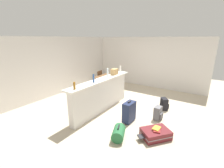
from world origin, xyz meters
TOP-DOWN VIEW (x-y plane):
  - ground_plane at (0.00, 0.00)m, footprint 13.00×13.00m
  - wall_back at (0.00, 3.05)m, footprint 6.60×0.10m
  - wall_right at (3.05, 0.30)m, footprint 0.10×6.00m
  - partition_half_wall at (-0.59, 0.36)m, footprint 2.80×0.20m
  - bar_countertop at (-0.59, 0.36)m, footprint 2.96×0.40m
  - bottle_amber at (-1.82, 0.31)m, footprint 0.06×0.06m
  - bottle_blue at (-1.04, 0.31)m, footprint 0.06×0.06m
  - bottle_clear at (-0.17, 0.40)m, footprint 0.07×0.07m
  - bottle_white at (0.63, 0.36)m, footprint 0.06×0.06m
  - grocery_bag at (0.21, 0.36)m, footprint 0.26×0.18m
  - dining_table at (1.17, 1.39)m, footprint 1.10×0.80m
  - dining_chair_near_partition at (1.09, 0.89)m, footprint 0.45×0.45m
  - dining_chair_far_side at (1.19, 1.95)m, footprint 0.45×0.45m
  - suitcase_flat_maroon at (-1.07, -1.70)m, footprint 0.85×0.82m
  - duffel_bag_green at (-1.61, -0.94)m, footprint 0.56×0.46m
  - backpack_black at (0.68, -1.43)m, footprint 0.34×0.34m
  - backpack_grey at (-0.13, -1.47)m, footprint 0.29×0.26m
  - suitcase_upright_navy at (-0.75, -0.78)m, footprint 0.45×0.26m
  - book_stack at (-1.08, -1.73)m, footprint 0.28×0.22m

SIDE VIEW (x-z plane):
  - ground_plane at x=0.00m, z-range -0.05..0.00m
  - suitcase_flat_maroon at x=-1.07m, z-range 0.00..0.22m
  - duffel_bag_green at x=-1.61m, z-range -0.02..0.32m
  - backpack_black at x=0.68m, z-range -0.01..0.41m
  - backpack_grey at x=-0.13m, z-range -0.01..0.41m
  - book_stack at x=-1.08m, z-range 0.22..0.28m
  - suitcase_upright_navy at x=-0.75m, z-range 0.00..0.67m
  - dining_chair_near_partition at x=1.09m, z-range 0.05..0.98m
  - dining_chair_far_side at x=1.19m, z-range 0.05..0.98m
  - partition_half_wall at x=-0.59m, z-range 0.00..1.08m
  - dining_table at x=1.17m, z-range 0.28..1.02m
  - bar_countertop at x=-0.59m, z-range 1.08..1.13m
  - bottle_amber at x=-1.82m, z-range 1.13..1.33m
  - grocery_bag at x=0.21m, z-range 1.13..1.35m
  - wall_back at x=0.00m, z-range 0.00..2.50m
  - wall_right at x=3.05m, z-range 0.00..2.50m
  - bottle_blue at x=-1.04m, z-range 1.13..1.39m
  - bottle_white at x=0.63m, z-range 1.13..1.40m
  - bottle_clear at x=-0.17m, z-range 1.13..1.42m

